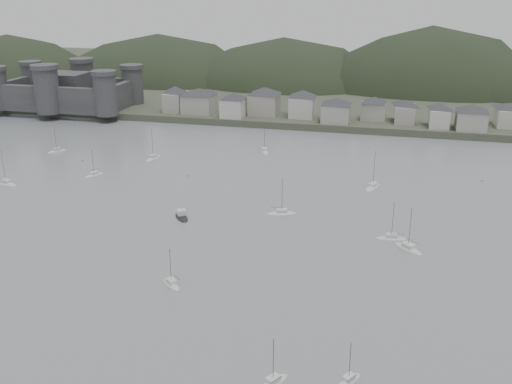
# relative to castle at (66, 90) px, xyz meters

# --- Properties ---
(far_shore_land) EXTENTS (900.00, 250.00, 3.00)m
(far_shore_land) POSITION_rel_castle_xyz_m (120.00, 115.20, -9.46)
(far_shore_land) COLOR #383D2D
(far_shore_land) RESTS_ON ground
(forested_ridge) EXTENTS (851.55, 103.94, 102.57)m
(forested_ridge) POSITION_rel_castle_xyz_m (124.83, 89.60, -22.25)
(forested_ridge) COLOR black
(forested_ridge) RESTS_ON ground
(castle) EXTENTS (66.00, 43.00, 20.00)m
(castle) POSITION_rel_castle_xyz_m (0.00, 0.00, 0.00)
(castle) COLOR #343537
(castle) RESTS_ON far_shore_land
(waterfront_town) EXTENTS (451.48, 28.46, 12.92)m
(waterfront_town) POSITION_rel_castle_xyz_m (170.59, 3.54, -2.30)
(waterfront_town) COLOR #9F9B91
(waterfront_town) RESTS_ON far_shore_land
(sailboat_lead) EXTENTS (4.03, 8.82, 11.62)m
(sailboat_lead) POSITION_rel_castle_xyz_m (71.81, -63.73, -10.79)
(sailboat_lead) COLOR silver
(sailboat_lead) RESTS_ON ground
(moored_fleet) EXTENTS (231.73, 152.97, 12.84)m
(moored_fleet) POSITION_rel_castle_xyz_m (107.12, -117.03, -10.79)
(moored_fleet) COLOR silver
(moored_fleet) RESTS_ON ground
(motor_launch_far) EXTENTS (6.82, 8.07, 3.88)m
(motor_launch_far) POSITION_rel_castle_xyz_m (101.40, -113.16, -10.67)
(motor_launch_far) COLOR black
(motor_launch_far) RESTS_ON ground
(mooring_buoys) EXTENTS (176.86, 127.80, 0.70)m
(mooring_buoys) POSITION_rel_castle_xyz_m (138.70, -105.17, -10.81)
(mooring_buoys) COLOR #BE733F
(mooring_buoys) RESTS_ON ground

